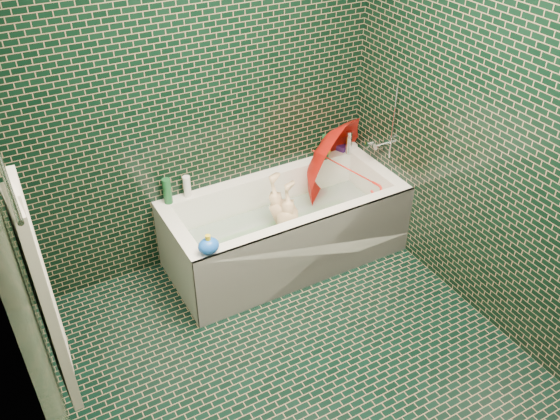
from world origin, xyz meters
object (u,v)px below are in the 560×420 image
child (287,226)px  umbrella (348,169)px  bath_toy (209,246)px  bathtub (286,235)px  rubber_duck (326,151)px

child → umbrella: bearing=89.7°
umbrella → bath_toy: umbrella is taller
child → umbrella: (0.58, 0.10, 0.25)m
bathtub → bath_toy: bearing=-156.6°
umbrella → child: bearing=167.2°
umbrella → bath_toy: size_ratio=4.18×
child → umbrella: umbrella is taller
child → rubber_duck: bearing=113.5°
child → bath_toy: (-0.72, -0.29, 0.30)m
rubber_duck → bath_toy: bath_toy is taller
child → bath_toy: 0.83m
child → rubber_duck: (0.56, 0.37, 0.28)m
bathtub → bath_toy: (-0.72, -0.31, 0.40)m
rubber_duck → bath_toy: bearing=-160.4°
bathtub → bath_toy: size_ratio=10.20×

